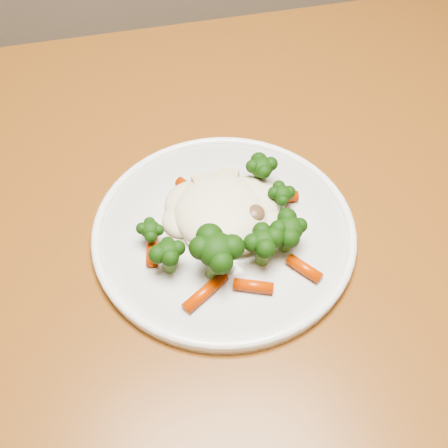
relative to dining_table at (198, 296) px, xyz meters
The scene contains 3 objects.
dining_table is the anchor object (origin of this frame).
plate 0.10m from the dining_table, 23.28° to the left, with size 0.28×0.28×0.01m, color white.
meal 0.13m from the dining_table, 14.43° to the left, with size 0.18×0.17×0.05m.
Camera 1 is at (-0.10, -0.24, 1.23)m, focal length 45.00 mm.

